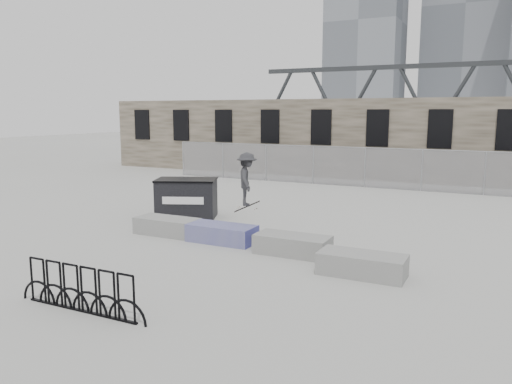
% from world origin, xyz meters
% --- Properties ---
extents(ground, '(120.00, 120.00, 0.00)m').
position_xyz_m(ground, '(0.00, 0.00, 0.00)').
color(ground, '#A6A6A1').
rests_on(ground, ground).
extents(stone_wall, '(36.00, 2.58, 4.50)m').
position_xyz_m(stone_wall, '(0.00, 16.24, 2.26)').
color(stone_wall, brown).
rests_on(stone_wall, ground).
extents(chainlink_fence, '(22.06, 0.06, 2.02)m').
position_xyz_m(chainlink_fence, '(-0.00, 12.50, 1.04)').
color(chainlink_fence, gray).
rests_on(chainlink_fence, ground).
extents(planter_far_left, '(2.00, 0.90, 0.52)m').
position_xyz_m(planter_far_left, '(-3.04, 0.06, 0.28)').
color(planter_far_left, gray).
rests_on(planter_far_left, ground).
extents(planter_center_left, '(2.00, 0.90, 0.52)m').
position_xyz_m(planter_center_left, '(-1.03, -0.01, 0.28)').
color(planter_center_left, '#2F308F').
rests_on(planter_center_left, ground).
extents(planter_center_right, '(2.00, 0.90, 0.52)m').
position_xyz_m(planter_center_right, '(1.29, -0.25, 0.28)').
color(planter_center_right, gray).
rests_on(planter_center_right, ground).
extents(planter_offset, '(2.00, 0.90, 0.52)m').
position_xyz_m(planter_offset, '(3.41, -1.16, 0.28)').
color(planter_offset, gray).
rests_on(planter_offset, ground).
extents(dumpster, '(2.46, 2.02, 1.40)m').
position_xyz_m(dumpster, '(-3.93, 2.45, 0.71)').
color(dumpster, black).
rests_on(dumpster, ground).
extents(bike_rack, '(3.14, 0.06, 0.90)m').
position_xyz_m(bike_rack, '(-0.85, -5.66, 0.44)').
color(bike_rack, black).
rests_on(bike_rack, ground).
extents(skyline_towers, '(58.00, 28.00, 48.00)m').
position_xyz_m(skyline_towers, '(-1.01, 93.81, 20.79)').
color(skyline_towers, slate).
rests_on(skyline_towers, ground).
extents(skateboarder, '(0.99, 1.16, 1.77)m').
position_xyz_m(skateboarder, '(-0.45, 0.47, 1.83)').
color(skateboarder, '#2E2E31').
rests_on(skateboarder, ground).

